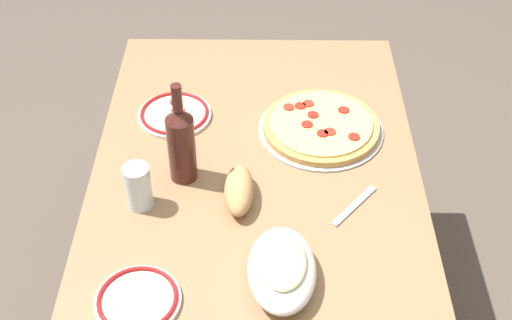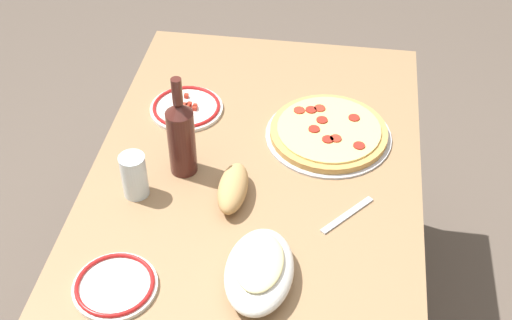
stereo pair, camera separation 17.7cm
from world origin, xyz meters
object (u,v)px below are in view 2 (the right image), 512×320
pepperoni_pizza (329,132)px  side_plate_near (186,108)px  baked_pasta_dish (259,269)px  side_plate_far (115,286)px  dining_table (256,201)px  wine_bottle (181,136)px  water_glass (134,176)px  bread_loaf (233,188)px

pepperoni_pizza → side_plate_near: pepperoni_pizza is taller
baked_pasta_dish → side_plate_far: 0.32m
side_plate_far → dining_table: bearing=149.8°
wine_bottle → water_glass: bearing=-43.7°
pepperoni_pizza → water_glass: (0.29, -0.46, 0.05)m
bread_loaf → side_plate_near: bearing=-149.7°
wine_bottle → side_plate_near: bearing=-168.8°
dining_table → side_plate_near: 0.34m
bread_loaf → water_glass: bearing=-85.5°
water_glass → baked_pasta_dish: bearing=56.2°
dining_table → pepperoni_pizza: bearing=131.6°
side_plate_near → baked_pasta_dish: bearing=26.9°
pepperoni_pizza → bread_loaf: 0.35m
dining_table → wine_bottle: size_ratio=4.35×
baked_pasta_dish → side_plate_near: 0.65m
dining_table → wine_bottle: wine_bottle is taller
dining_table → pepperoni_pizza: size_ratio=3.60×
pepperoni_pizza → water_glass: size_ratio=2.90×
wine_bottle → side_plate_near: size_ratio=1.37×
side_plate_near → side_plate_far: bearing=-1.4°
wine_bottle → bread_loaf: bearing=59.8°
pepperoni_pizza → side_plate_far: (0.58, -0.42, -0.01)m
water_glass → side_plate_far: size_ratio=0.64×
pepperoni_pizza → water_glass: bearing=-57.8°
pepperoni_pizza → wine_bottle: bearing=-62.6°
bread_loaf → pepperoni_pizza: bearing=141.2°
dining_table → bread_loaf: bread_loaf is taller
pepperoni_pizza → baked_pasta_dish: baked_pasta_dish is taller
wine_bottle → bread_loaf: size_ratio=1.67×
water_glass → bread_loaf: 0.24m
dining_table → water_glass: water_glass is taller
water_glass → side_plate_far: bearing=6.6°
water_glass → side_plate_far: water_glass is taller
baked_pasta_dish → side_plate_near: size_ratio=1.16×
baked_pasta_dish → bread_loaf: size_ratio=1.41×
baked_pasta_dish → side_plate_near: baked_pasta_dish is taller
pepperoni_pizza → wine_bottle: (0.19, -0.36, 0.10)m
dining_table → water_glass: (0.13, -0.28, 0.18)m
baked_pasta_dish → side_plate_near: (-0.58, -0.29, -0.03)m
pepperoni_pizza → side_plate_far: bearing=-36.1°
water_glass → side_plate_near: (-0.35, 0.05, -0.05)m
baked_pasta_dish → bread_loaf: bearing=-157.8°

